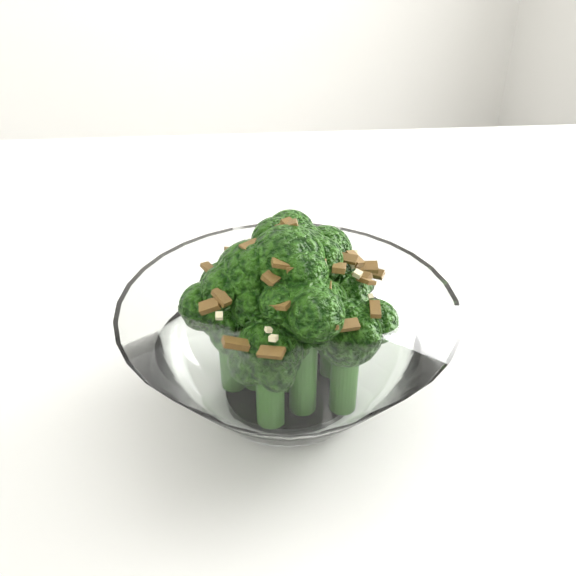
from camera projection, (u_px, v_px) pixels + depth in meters
name	position (u px, v px, depth m)	size (l,w,h in m)	color
table	(341.00, 350.00, 0.59)	(1.39, 1.14, 0.75)	white
broccoli_dish	(289.00, 337.00, 0.42)	(0.21, 0.21, 0.13)	white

